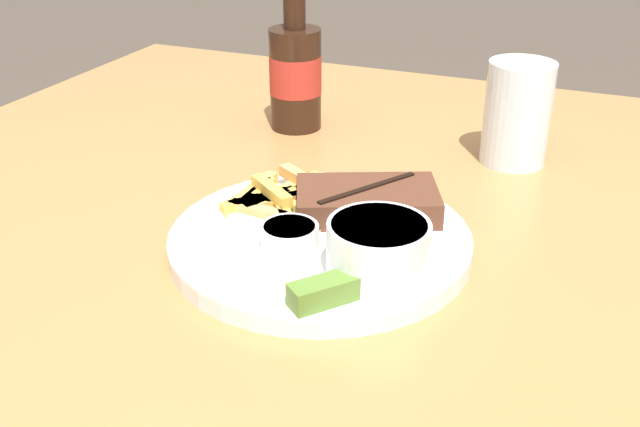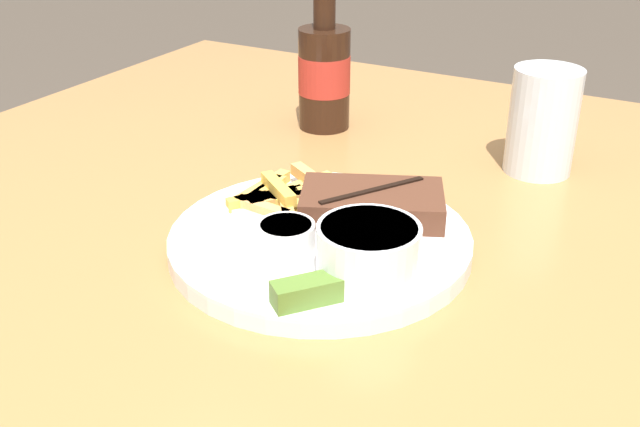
{
  "view_description": "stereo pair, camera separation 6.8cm",
  "coord_description": "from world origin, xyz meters",
  "px_view_note": "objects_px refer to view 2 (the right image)",
  "views": [
    {
      "loc": [
        0.23,
        -0.56,
        1.08
      ],
      "look_at": [
        0.0,
        0.0,
        0.78
      ],
      "focal_mm": 42.0,
      "sensor_mm": 36.0,
      "label": 1
    },
    {
      "loc": [
        0.29,
        -0.53,
        1.08
      ],
      "look_at": [
        0.0,
        0.0,
        0.78
      ],
      "focal_mm": 42.0,
      "sensor_mm": 36.0,
      "label": 2
    }
  ],
  "objects_px": {
    "dipping_sauce_cup": "(286,234)",
    "drinking_glass": "(543,121)",
    "coleslaw_cup": "(368,249)",
    "fork_utensil": "(253,214)",
    "steak_portion": "(372,203)",
    "pickle_spear": "(309,291)",
    "beer_bottle": "(324,72)",
    "dinner_plate": "(320,241)"
  },
  "relations": [
    {
      "from": "dipping_sauce_cup",
      "to": "drinking_glass",
      "type": "relative_size",
      "value": 0.43
    },
    {
      "from": "coleslaw_cup",
      "to": "fork_utensil",
      "type": "relative_size",
      "value": 0.64
    },
    {
      "from": "steak_portion",
      "to": "fork_utensil",
      "type": "distance_m",
      "value": 0.11
    },
    {
      "from": "pickle_spear",
      "to": "beer_bottle",
      "type": "xyz_separation_m",
      "value": [
        -0.2,
        0.4,
        0.05
      ]
    },
    {
      "from": "dinner_plate",
      "to": "dipping_sauce_cup",
      "type": "height_order",
      "value": "dipping_sauce_cup"
    },
    {
      "from": "steak_portion",
      "to": "drinking_glass",
      "type": "distance_m",
      "value": 0.25
    },
    {
      "from": "dipping_sauce_cup",
      "to": "drinking_glass",
      "type": "height_order",
      "value": "drinking_glass"
    },
    {
      "from": "pickle_spear",
      "to": "dinner_plate",
      "type": "bearing_deg",
      "value": 114.35
    },
    {
      "from": "steak_portion",
      "to": "pickle_spear",
      "type": "distance_m",
      "value": 0.16
    },
    {
      "from": "beer_bottle",
      "to": "fork_utensil",
      "type": "bearing_deg",
      "value": -74.38
    },
    {
      "from": "dinner_plate",
      "to": "pickle_spear",
      "type": "xyz_separation_m",
      "value": [
        0.05,
        -0.1,
        0.02
      ]
    },
    {
      "from": "pickle_spear",
      "to": "drinking_glass",
      "type": "distance_m",
      "value": 0.4
    },
    {
      "from": "dipping_sauce_cup",
      "to": "pickle_spear",
      "type": "height_order",
      "value": "dipping_sauce_cup"
    },
    {
      "from": "steak_portion",
      "to": "coleslaw_cup",
      "type": "bearing_deg",
      "value": -66.44
    },
    {
      "from": "pickle_spear",
      "to": "drinking_glass",
      "type": "height_order",
      "value": "drinking_glass"
    },
    {
      "from": "steak_portion",
      "to": "dipping_sauce_cup",
      "type": "relative_size",
      "value": 3.0
    },
    {
      "from": "coleslaw_cup",
      "to": "fork_utensil",
      "type": "bearing_deg",
      "value": 161.68
    },
    {
      "from": "pickle_spear",
      "to": "drinking_glass",
      "type": "bearing_deg",
      "value": 78.07
    },
    {
      "from": "dipping_sauce_cup",
      "to": "coleslaw_cup",
      "type": "bearing_deg",
      "value": -7.42
    },
    {
      "from": "dinner_plate",
      "to": "beer_bottle",
      "type": "bearing_deg",
      "value": 117.85
    },
    {
      "from": "dinner_plate",
      "to": "pickle_spear",
      "type": "distance_m",
      "value": 0.12
    },
    {
      "from": "dinner_plate",
      "to": "drinking_glass",
      "type": "xyz_separation_m",
      "value": [
        0.13,
        0.28,
        0.05
      ]
    },
    {
      "from": "dinner_plate",
      "to": "dipping_sauce_cup",
      "type": "bearing_deg",
      "value": -109.74
    },
    {
      "from": "dinner_plate",
      "to": "coleslaw_cup",
      "type": "distance_m",
      "value": 0.09
    },
    {
      "from": "beer_bottle",
      "to": "dipping_sauce_cup",
      "type": "bearing_deg",
      "value": -66.85
    },
    {
      "from": "beer_bottle",
      "to": "drinking_glass",
      "type": "relative_size",
      "value": 1.75
    },
    {
      "from": "dinner_plate",
      "to": "drinking_glass",
      "type": "distance_m",
      "value": 0.31
    },
    {
      "from": "fork_utensil",
      "to": "beer_bottle",
      "type": "distance_m",
      "value": 0.31
    },
    {
      "from": "steak_portion",
      "to": "drinking_glass",
      "type": "xyz_separation_m",
      "value": [
        0.1,
        0.23,
        0.03
      ]
    },
    {
      "from": "fork_utensil",
      "to": "pickle_spear",
      "type": "bearing_deg",
      "value": -41.43
    },
    {
      "from": "drinking_glass",
      "to": "steak_portion",
      "type": "bearing_deg",
      "value": -114.38
    },
    {
      "from": "steak_portion",
      "to": "beer_bottle",
      "type": "height_order",
      "value": "beer_bottle"
    },
    {
      "from": "fork_utensil",
      "to": "beer_bottle",
      "type": "bearing_deg",
      "value": 104.97
    },
    {
      "from": "beer_bottle",
      "to": "steak_portion",
      "type": "bearing_deg",
      "value": -52.66
    },
    {
      "from": "coleslaw_cup",
      "to": "drinking_glass",
      "type": "xyz_separation_m",
      "value": [
        0.06,
        0.33,
        0.02
      ]
    },
    {
      "from": "steak_portion",
      "to": "dipping_sauce_cup",
      "type": "height_order",
      "value": "steak_portion"
    },
    {
      "from": "dinner_plate",
      "to": "steak_portion",
      "type": "height_order",
      "value": "steak_portion"
    },
    {
      "from": "steak_portion",
      "to": "coleslaw_cup",
      "type": "height_order",
      "value": "coleslaw_cup"
    },
    {
      "from": "dipping_sauce_cup",
      "to": "drinking_glass",
      "type": "distance_m",
      "value": 0.35
    },
    {
      "from": "dipping_sauce_cup",
      "to": "drinking_glass",
      "type": "xyz_separation_m",
      "value": [
        0.14,
        0.32,
        0.03
      ]
    },
    {
      "from": "dipping_sauce_cup",
      "to": "pickle_spear",
      "type": "xyz_separation_m",
      "value": [
        0.06,
        -0.07,
        -0.0
      ]
    },
    {
      "from": "dipping_sauce_cup",
      "to": "beer_bottle",
      "type": "distance_m",
      "value": 0.36
    }
  ]
}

